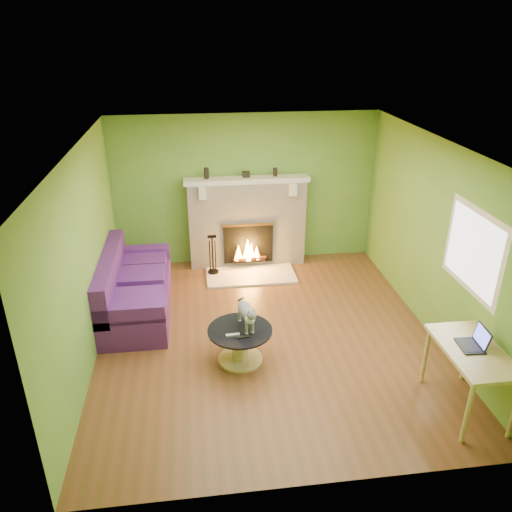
{
  "coord_description": "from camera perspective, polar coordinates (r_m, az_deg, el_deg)",
  "views": [
    {
      "loc": [
        -0.89,
        -5.71,
        3.89
      ],
      "look_at": [
        -0.09,
        0.4,
        1.02
      ],
      "focal_mm": 35.0,
      "sensor_mm": 36.0,
      "label": 1
    }
  ],
  "objects": [
    {
      "name": "sofa",
      "position": [
        7.54,
        -13.93,
        -3.81
      ],
      "size": [
        0.93,
        2.06,
        0.92
      ],
      "color": "#4B1961",
      "rests_on": "floor"
    },
    {
      "name": "floor",
      "position": [
        6.97,
        1.19,
        -9.0
      ],
      "size": [
        5.0,
        5.0,
        0.0
      ],
      "primitive_type": "plane",
      "color": "brown",
      "rests_on": "ground"
    },
    {
      "name": "mantel",
      "position": [
        8.39,
        -1.05,
        8.68
      ],
      "size": [
        2.1,
        0.28,
        0.08
      ],
      "primitive_type": "cube",
      "color": "beige",
      "rests_on": "fireplace"
    },
    {
      "name": "fireplace",
      "position": [
        8.66,
        -1.03,
        3.84
      ],
      "size": [
        2.1,
        0.46,
        1.58
      ],
      "color": "beige",
      "rests_on": "floor"
    },
    {
      "name": "remote_black",
      "position": [
        6.1,
        -1.49,
        -9.24
      ],
      "size": [
        0.16,
        0.05,
        0.02
      ],
      "primitive_type": "cube",
      "rotation": [
        0.0,
        0.0,
        0.07
      ],
      "color": "black",
      "rests_on": "coffee_table"
    },
    {
      "name": "window_frame",
      "position": [
        6.2,
        23.6,
        0.56
      ],
      "size": [
        0.0,
        1.2,
        1.2
      ],
      "primitive_type": "plane",
      "rotation": [
        1.57,
        0.0,
        -1.57
      ],
      "color": "silver",
      "rests_on": "wall_right"
    },
    {
      "name": "wall_right",
      "position": [
        7.01,
        19.8,
        1.73
      ],
      "size": [
        0.0,
        5.0,
        5.0
      ],
      "primitive_type": "plane",
      "rotation": [
        1.57,
        0.0,
        -1.57
      ],
      "color": "#51852B",
      "rests_on": "floor"
    },
    {
      "name": "wall_front",
      "position": [
        4.22,
        6.5,
        -13.1
      ],
      "size": [
        5.0,
        0.0,
        5.0
      ],
      "primitive_type": "plane",
      "rotation": [
        -1.57,
        0.0,
        0.0
      ],
      "color": "#51852B",
      "rests_on": "floor"
    },
    {
      "name": "window_pane",
      "position": [
        6.19,
        23.53,
        0.56
      ],
      "size": [
        0.0,
        1.06,
        1.06
      ],
      "primitive_type": "plane",
      "rotation": [
        1.57,
        0.0,
        -1.57
      ],
      "color": "white",
      "rests_on": "wall_right"
    },
    {
      "name": "wall_left",
      "position": [
        6.42,
        -18.98,
        -0.3
      ],
      "size": [
        0.0,
        5.0,
        5.0
      ],
      "primitive_type": "plane",
      "rotation": [
        1.57,
        0.0,
        1.57
      ],
      "color": "#51852B",
      "rests_on": "floor"
    },
    {
      "name": "coffee_table",
      "position": [
        6.36,
        -1.82,
        -9.85
      ],
      "size": [
        0.81,
        0.81,
        0.46
      ],
      "color": "tan",
      "rests_on": "floor"
    },
    {
      "name": "desk",
      "position": [
        5.86,
        23.48,
        -10.51
      ],
      "size": [
        0.62,
        1.06,
        0.79
      ],
      "color": "tan",
      "rests_on": "floor"
    },
    {
      "name": "wall_back",
      "position": [
        8.66,
        -1.19,
        7.54
      ],
      "size": [
        5.0,
        0.0,
        5.0
      ],
      "primitive_type": "plane",
      "rotation": [
        1.57,
        0.0,
        0.0
      ],
      "color": "#51852B",
      "rests_on": "floor"
    },
    {
      "name": "ceiling",
      "position": [
        5.92,
        1.42,
        12.36
      ],
      "size": [
        5.0,
        5.0,
        0.0
      ],
      "primitive_type": "plane",
      "rotation": [
        3.14,
        0.0,
        0.0
      ],
      "color": "white",
      "rests_on": "wall_back"
    },
    {
      "name": "mantel_box",
      "position": [
        8.4,
        -1.14,
        9.33
      ],
      "size": [
        0.12,
        0.08,
        0.1
      ],
      "primitive_type": "cube",
      "color": "black",
      "rests_on": "mantel"
    },
    {
      "name": "fire_tools",
      "position": [
        8.43,
        -4.98,
        0.23
      ],
      "size": [
        0.19,
        0.19,
        0.69
      ],
      "primitive_type": null,
      "color": "black",
      "rests_on": "hearth"
    },
    {
      "name": "remote_silver",
      "position": [
        6.14,
        -2.68,
        -8.99
      ],
      "size": [
        0.17,
        0.06,
        0.02
      ],
      "primitive_type": "cube",
      "rotation": [
        0.0,
        0.0,
        0.06
      ],
      "color": "#9A999C",
      "rests_on": "coffee_table"
    },
    {
      "name": "hearth",
      "position": [
        8.5,
        -0.6,
        -2.18
      ],
      "size": [
        1.5,
        0.75,
        0.03
      ],
      "primitive_type": "cube",
      "color": "beige",
      "rests_on": "floor"
    },
    {
      "name": "cat",
      "position": [
        6.19,
        -1.18,
        -6.61
      ],
      "size": [
        0.33,
        0.64,
        0.38
      ],
      "primitive_type": null,
      "rotation": [
        0.0,
        0.0,
        0.18
      ],
      "color": "slate",
      "rests_on": "coffee_table"
    },
    {
      "name": "laptop",
      "position": [
        5.78,
        23.42,
        -8.56
      ],
      "size": [
        0.29,
        0.32,
        0.23
      ],
      "primitive_type": null,
      "rotation": [
        0.0,
        0.0,
        -0.08
      ],
      "color": "black",
      "rests_on": "desk"
    },
    {
      "name": "mantel_vase_right",
      "position": [
        8.45,
        2.21,
        9.57
      ],
      "size": [
        0.07,
        0.07,
        0.14
      ],
      "primitive_type": "cylinder",
      "color": "black",
      "rests_on": "mantel"
    },
    {
      "name": "mantel_vase_left",
      "position": [
        8.34,
        -5.69,
        9.39
      ],
      "size": [
        0.08,
        0.08,
        0.18
      ],
      "primitive_type": "cylinder",
      "color": "black",
      "rests_on": "mantel"
    }
  ]
}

